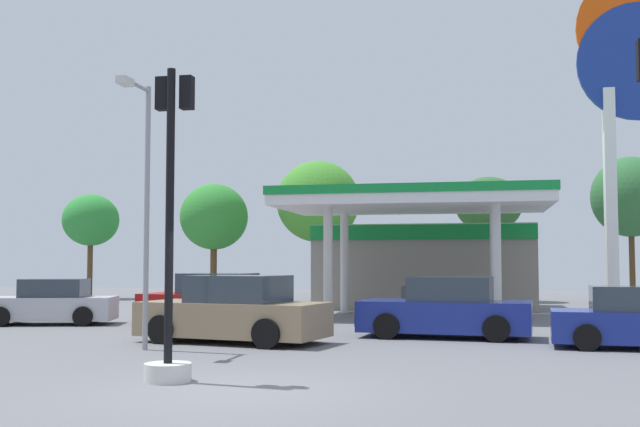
# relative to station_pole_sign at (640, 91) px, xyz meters

# --- Properties ---
(ground_plane) EXTENTS (90.00, 90.00, 0.00)m
(ground_plane) POSITION_rel_station_pole_sign_xyz_m (-9.52, -17.99, -8.22)
(ground_plane) COLOR slate
(ground_plane) RESTS_ON ground
(gas_station) EXTENTS (9.60, 12.39, 4.54)m
(gas_station) POSITION_rel_station_pole_sign_xyz_m (-8.10, 3.64, -6.05)
(gas_station) COLOR gray
(gas_station) RESTS_ON ground
(station_pole_sign) EXTENTS (4.36, 0.56, 12.81)m
(station_pole_sign) POSITION_rel_station_pole_sign_xyz_m (0.00, 0.00, 0.00)
(station_pole_sign) COLOR white
(station_pole_sign) RESTS_ON ground
(car_0) EXTENTS (4.09, 2.04, 1.42)m
(car_0) POSITION_rel_station_pole_sign_xyz_m (-2.22, -10.76, -7.57)
(car_0) COLOR black
(car_0) RESTS_ON ground
(car_1) EXTENTS (4.89, 2.79, 1.65)m
(car_1) POSITION_rel_station_pole_sign_xyz_m (-11.74, -11.31, -7.47)
(car_1) COLOR black
(car_1) RESTS_ON ground
(car_2) EXTENTS (4.33, 2.68, 1.44)m
(car_2) POSITION_rel_station_pole_sign_xyz_m (-19.18, -7.15, -7.57)
(car_2) COLOR black
(car_2) RESTS_ON ground
(car_3) EXTENTS (4.71, 2.45, 1.62)m
(car_3) POSITION_rel_station_pole_sign_xyz_m (-14.05, -6.21, -7.48)
(car_3) COLOR black
(car_3) RESTS_ON ground
(car_5) EXTENTS (4.58, 2.32, 1.59)m
(car_5) POSITION_rel_station_pole_sign_xyz_m (-6.68, -8.95, -7.50)
(car_5) COLOR black
(car_5) RESTS_ON ground
(traffic_signal_1) EXTENTS (0.78, 0.78, 5.24)m
(traffic_signal_1) POSITION_rel_station_pole_sign_xyz_m (-10.87, -17.42, -6.42)
(traffic_signal_1) COLOR silver
(traffic_signal_1) RESTS_ON ground
(tree_0) EXTENTS (3.03, 3.03, 5.68)m
(tree_0) POSITION_rel_station_pole_sign_xyz_m (-26.52, 9.01, -3.97)
(tree_0) COLOR brown
(tree_0) RESTS_ON ground
(tree_1) EXTENTS (3.64, 3.64, 6.19)m
(tree_1) POSITION_rel_station_pole_sign_xyz_m (-19.75, 9.83, -3.82)
(tree_1) COLOR brown
(tree_1) RESTS_ON ground
(tree_2) EXTENTS (4.35, 4.35, 7.30)m
(tree_2) POSITION_rel_station_pole_sign_xyz_m (-14.06, 9.92, -3.08)
(tree_2) COLOR brown
(tree_2) RESTS_ON ground
(tree_3) EXTENTS (3.40, 3.40, 6.31)m
(tree_3) POSITION_rel_station_pole_sign_xyz_m (-5.31, 10.45, -3.35)
(tree_3) COLOR brown
(tree_3) RESTS_ON ground
(tree_4) EXTENTS (3.74, 3.74, 7.11)m
(tree_4) POSITION_rel_station_pole_sign_xyz_m (1.44, 10.10, -3.08)
(tree_4) COLOR brown
(tree_4) RESTS_ON ground
(corner_streetlamp) EXTENTS (0.24, 1.48, 6.00)m
(corner_streetlamp) POSITION_rel_station_pole_sign_xyz_m (-13.21, -13.44, -4.54)
(corner_streetlamp) COLOR gray
(corner_streetlamp) RESTS_ON ground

